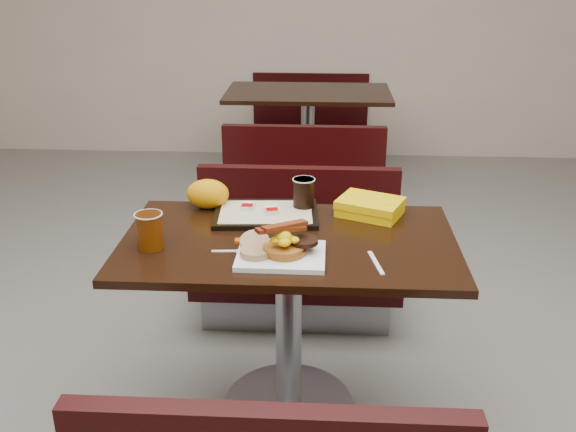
# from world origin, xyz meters

# --- Properties ---
(floor) EXTENTS (6.00, 7.00, 0.01)m
(floor) POSITION_xyz_m (0.00, 0.00, 0.00)
(floor) COLOR gray
(floor) RESTS_ON ground
(table_near) EXTENTS (1.20, 0.70, 0.75)m
(table_near) POSITION_xyz_m (0.00, 0.00, 0.38)
(table_near) COLOR black
(table_near) RESTS_ON floor
(bench_near_n) EXTENTS (1.00, 0.46, 0.72)m
(bench_near_n) POSITION_xyz_m (0.00, 0.70, 0.36)
(bench_near_n) COLOR black
(bench_near_n) RESTS_ON floor
(table_far) EXTENTS (1.20, 0.70, 0.75)m
(table_far) POSITION_xyz_m (0.00, 2.60, 0.38)
(table_far) COLOR black
(table_far) RESTS_ON floor
(bench_far_s) EXTENTS (1.00, 0.46, 0.72)m
(bench_far_s) POSITION_xyz_m (0.00, 1.90, 0.36)
(bench_far_s) COLOR black
(bench_far_s) RESTS_ON floor
(bench_far_n) EXTENTS (1.00, 0.46, 0.72)m
(bench_far_n) POSITION_xyz_m (0.00, 3.30, 0.36)
(bench_far_n) COLOR black
(bench_far_n) RESTS_ON floor
(platter) EXTENTS (0.30, 0.23, 0.02)m
(platter) POSITION_xyz_m (-0.02, -0.16, 0.76)
(platter) COLOR white
(platter) RESTS_ON table_near
(pancake_stack) EXTENTS (0.18, 0.18, 0.03)m
(pancake_stack) POSITION_xyz_m (-0.00, -0.15, 0.78)
(pancake_stack) COLOR #A5641B
(pancake_stack) RESTS_ON platter
(sausage_patty) EXTENTS (0.10, 0.10, 0.01)m
(sausage_patty) POSITION_xyz_m (0.06, -0.13, 0.80)
(sausage_patty) COLOR black
(sausage_patty) RESTS_ON pancake_stack
(scrambled_eggs) EXTENTS (0.10, 0.09, 0.05)m
(scrambled_eggs) POSITION_xyz_m (-0.01, -0.16, 0.82)
(scrambled_eggs) COLOR #FFED05
(scrambled_eggs) RESTS_ON pancake_stack
(bacon_strips) EXTENTS (0.20, 0.17, 0.01)m
(bacon_strips) POSITION_xyz_m (-0.02, -0.15, 0.86)
(bacon_strips) COLOR #460E05
(bacon_strips) RESTS_ON scrambled_eggs
(muffin_bottom) EXTENTS (0.11, 0.11, 0.02)m
(muffin_bottom) POSITION_xyz_m (-0.10, -0.18, 0.78)
(muffin_bottom) COLOR tan
(muffin_bottom) RESTS_ON platter
(muffin_top) EXTENTS (0.10, 0.10, 0.06)m
(muffin_top) POSITION_xyz_m (-0.11, -0.12, 0.79)
(muffin_top) COLOR tan
(muffin_top) RESTS_ON platter
(coffee_cup_near) EXTENTS (0.10, 0.10, 0.13)m
(coffee_cup_near) POSITION_xyz_m (-0.48, -0.10, 0.81)
(coffee_cup_near) COLOR #823B04
(coffee_cup_near) RESTS_ON table_near
(fork) EXTENTS (0.12, 0.03, 0.00)m
(fork) POSITION_xyz_m (-0.22, -0.12, 0.75)
(fork) COLOR white
(fork) RESTS_ON table_near
(knife) EXTENTS (0.05, 0.17, 0.00)m
(knife) POSITION_xyz_m (0.30, -0.18, 0.75)
(knife) COLOR white
(knife) RESTS_ON table_near
(condiment_syrup) EXTENTS (0.04, 0.03, 0.01)m
(condiment_syrup) POSITION_xyz_m (-0.17, -0.04, 0.76)
(condiment_syrup) COLOR #B34407
(condiment_syrup) RESTS_ON table_near
(condiment_ketchup) EXTENTS (0.06, 0.05, 0.01)m
(condiment_ketchup) POSITION_xyz_m (-0.10, 0.10, 0.76)
(condiment_ketchup) COLOR #8C0504
(condiment_ketchup) RESTS_ON table_near
(tray) EXTENTS (0.41, 0.31, 0.02)m
(tray) POSITION_xyz_m (-0.10, 0.21, 0.76)
(tray) COLOR black
(tray) RESTS_ON table_near
(hashbrown_sleeve_left) EXTENTS (0.05, 0.07, 0.02)m
(hashbrown_sleeve_left) POSITION_xyz_m (-0.17, 0.24, 0.78)
(hashbrown_sleeve_left) COLOR silver
(hashbrown_sleeve_left) RESTS_ON tray
(hashbrown_sleeve_right) EXTENTS (0.06, 0.08, 0.02)m
(hashbrown_sleeve_right) POSITION_xyz_m (-0.08, 0.20, 0.78)
(hashbrown_sleeve_right) COLOR silver
(hashbrown_sleeve_right) RESTS_ON tray
(coffee_cup_far) EXTENTS (0.10, 0.10, 0.11)m
(coffee_cup_far) POSITION_xyz_m (0.04, 0.28, 0.83)
(coffee_cup_far) COLOR black
(coffee_cup_far) RESTS_ON tray
(clamshell) EXTENTS (0.29, 0.26, 0.06)m
(clamshell) POSITION_xyz_m (0.30, 0.25, 0.78)
(clamshell) COLOR #F8C104
(clamshell) RESTS_ON table_near
(paper_bag) EXTENTS (0.19, 0.15, 0.12)m
(paper_bag) POSITION_xyz_m (-0.34, 0.29, 0.81)
(paper_bag) COLOR orange
(paper_bag) RESTS_ON table_near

